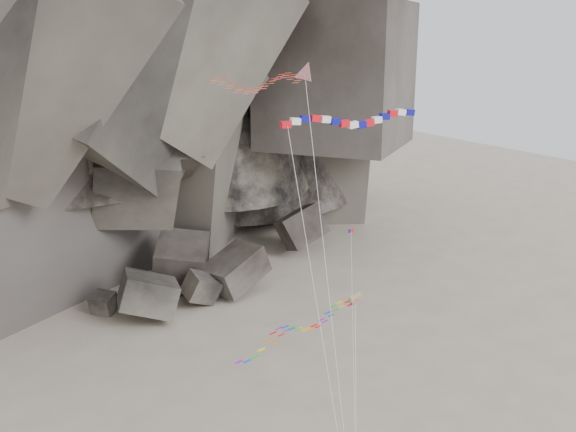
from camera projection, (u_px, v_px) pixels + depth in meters
boulder_field at (160, 286)px, 83.82m from camera, size 69.63×15.66×8.44m
delta_kite at (257, 82)px, 42.68m from camera, size 8.63×12.16×31.44m
banner_kite at (351, 121)px, 49.04m from camera, size 14.66×13.34×27.40m
parafoil_kite at (296, 328)px, 47.86m from camera, size 13.34×10.08×12.97m
pennant_kite at (352, 308)px, 49.56m from camera, size 9.61×11.47×17.91m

